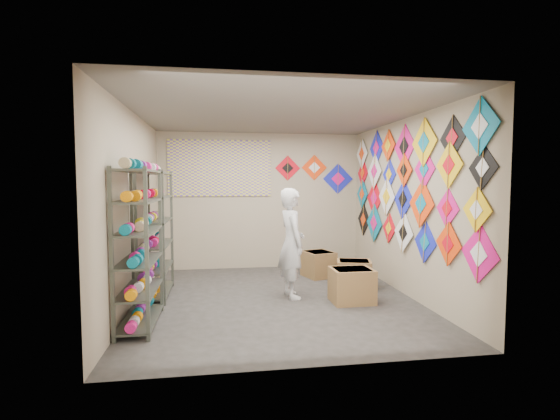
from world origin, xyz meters
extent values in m
plane|color=#2F2C29|center=(0.00, 0.00, 0.00)|extent=(4.50, 4.50, 0.00)
plane|color=tan|center=(0.00, 2.25, 1.35)|extent=(4.00, 0.00, 4.00)
plane|color=tan|center=(0.00, -2.25, 1.35)|extent=(4.00, 0.00, 4.00)
plane|color=tan|center=(-2.00, 0.00, 1.35)|extent=(0.00, 4.50, 4.50)
plane|color=tan|center=(2.00, 0.00, 1.35)|extent=(0.00, 4.50, 4.50)
plane|color=#6C655B|center=(0.00, 0.00, 2.70)|extent=(4.50, 4.50, 0.00)
cube|color=#4C5147|center=(-1.78, -0.85, 0.95)|extent=(0.40, 1.10, 1.90)
cube|color=#4C5147|center=(-1.78, 0.45, 0.95)|extent=(0.40, 1.10, 1.90)
cylinder|color=#F81E88|center=(-1.78, -1.33, 1.04)|extent=(0.12, 0.10, 0.12)
cylinder|color=#FF9206|center=(-1.78, -1.14, 1.04)|extent=(0.12, 0.10, 0.12)
cylinder|color=yellow|center=(-1.78, -0.95, 1.04)|extent=(0.12, 0.10, 0.12)
cylinder|color=silver|center=(-1.78, -0.75, 1.04)|extent=(0.12, 0.10, 0.12)
cylinder|color=red|center=(-1.78, -0.56, 1.04)|extent=(0.12, 0.10, 0.12)
cylinder|color=purple|center=(-1.78, -0.37, 1.04)|extent=(0.12, 0.10, 0.12)
cylinder|color=tan|center=(-1.78, -0.03, 1.04)|extent=(0.12, 0.10, 0.12)
cylinder|color=#096C82|center=(-1.78, 0.16, 1.04)|extent=(0.12, 0.10, 0.12)
cylinder|color=#F81E88|center=(-1.78, 0.35, 1.04)|extent=(0.12, 0.10, 0.12)
cylinder|color=#FF9206|center=(-1.78, 0.55, 1.04)|extent=(0.12, 0.10, 0.12)
cylinder|color=yellow|center=(-1.78, 0.74, 1.04)|extent=(0.12, 0.10, 0.12)
cylinder|color=silver|center=(-1.78, 0.93, 1.04)|extent=(0.12, 0.10, 0.12)
cube|color=#E31181|center=(1.99, -1.83, 0.94)|extent=(0.03, 0.66, 0.66)
cube|color=#FF3D0A|center=(1.97, -1.25, 0.97)|extent=(0.01, 0.56, 0.56)
cube|color=#1822C9|center=(1.99, -0.65, 0.90)|extent=(0.04, 0.60, 0.60)
cube|color=white|center=(1.97, -0.02, 0.95)|extent=(0.04, 0.62, 0.62)
cube|color=red|center=(1.99, 0.56, 0.96)|extent=(0.03, 0.51, 0.51)
cube|color=#07769F|center=(1.97, 1.17, 0.98)|extent=(0.02, 0.71, 0.71)
cube|color=black|center=(1.99, 1.76, 0.99)|extent=(0.02, 0.63, 0.63)
cube|color=yellow|center=(1.97, -1.78, 1.43)|extent=(0.02, 0.51, 0.51)
cube|color=#E31181|center=(1.99, -1.18, 1.40)|extent=(0.03, 0.51, 0.51)
cube|color=#FF3D0A|center=(1.97, -0.55, 1.43)|extent=(0.04, 0.69, 0.69)
cube|color=#1822C9|center=(1.99, 0.05, 1.47)|extent=(0.04, 0.63, 0.63)
cube|color=white|center=(1.97, 0.63, 1.48)|extent=(0.02, 0.65, 0.65)
cube|color=red|center=(1.99, 1.23, 1.43)|extent=(0.02, 0.69, 0.69)
cube|color=#07769F|center=(1.97, 1.81, 1.49)|extent=(0.03, 0.57, 0.57)
cube|color=black|center=(1.99, -1.84, 1.89)|extent=(0.03, 0.50, 0.50)
cube|color=yellow|center=(1.97, -1.21, 1.94)|extent=(0.01, 0.58, 0.58)
cube|color=#E31181|center=(1.99, -0.58, 1.91)|extent=(0.02, 0.56, 0.56)
cube|color=#FF3D0A|center=(1.97, 0.01, 1.91)|extent=(0.01, 0.52, 0.52)
cube|color=#1822C9|center=(1.99, 0.59, 1.86)|extent=(0.03, 0.51, 0.51)
cube|color=white|center=(1.97, 1.20, 1.92)|extent=(0.03, 0.64, 0.64)
cube|color=red|center=(1.99, 1.84, 1.91)|extent=(0.04, 0.55, 0.55)
cube|color=#07769F|center=(1.97, -1.79, 2.34)|extent=(0.01, 0.65, 0.65)
cube|color=black|center=(1.99, -1.24, 2.27)|extent=(0.02, 0.56, 0.56)
cube|color=yellow|center=(1.97, -0.58, 2.28)|extent=(0.01, 0.68, 0.68)
cube|color=#E31181|center=(1.99, 0.05, 2.27)|extent=(0.02, 0.69, 0.69)
cube|color=#FF3D0A|center=(1.97, 0.61, 2.34)|extent=(0.03, 0.54, 0.54)
cube|color=#1822C9|center=(1.99, 1.16, 2.34)|extent=(0.02, 0.63, 0.63)
cube|color=white|center=(1.97, 1.86, 2.28)|extent=(0.01, 0.60, 0.60)
cube|color=red|center=(0.55, 2.24, 2.01)|extent=(0.51, 0.02, 0.51)
cube|color=#FF3D0A|center=(1.10, 2.24, 2.02)|extent=(0.52, 0.02, 0.52)
cube|color=#1822C9|center=(1.60, 2.24, 1.79)|extent=(0.63, 0.02, 0.63)
cube|color=#6B4DA7|center=(-0.80, 2.23, 2.00)|extent=(2.00, 0.01, 1.10)
imported|color=silver|center=(0.24, 0.07, 0.82)|extent=(0.70, 0.56, 1.64)
cube|color=olive|center=(1.05, -0.32, 0.24)|extent=(0.59, 0.49, 0.49)
cube|color=olive|center=(1.35, 0.46, 0.22)|extent=(0.64, 0.57, 0.45)
cube|color=olive|center=(0.96, 1.28, 0.23)|extent=(0.62, 0.65, 0.46)
camera|label=1|loc=(-0.83, -5.84, 1.73)|focal=26.00mm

